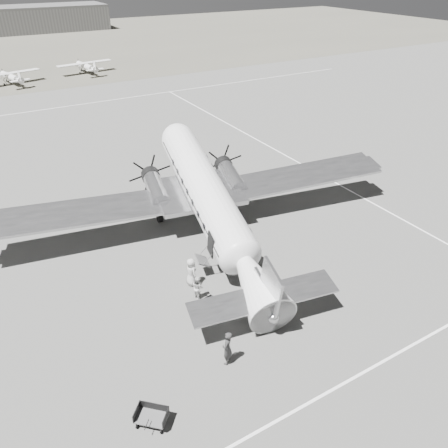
{
  "coord_description": "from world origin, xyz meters",
  "views": [
    {
      "loc": [
        -14.93,
        -23.18,
        17.47
      ],
      "look_at": [
        -2.3,
        -1.42,
        2.2
      ],
      "focal_mm": 35.0,
      "sensor_mm": 36.0,
      "label": 1
    }
  ],
  "objects_px": {
    "baggage_cart_near": "(206,309)",
    "ramp_agent": "(198,287)",
    "light_plane_left": "(11,78)",
    "baggage_cart_far": "(152,417)",
    "light_plane_right": "(86,68)",
    "ground_crew": "(227,348)",
    "hangar_main": "(29,19)",
    "passenger": "(191,272)",
    "dc3_airliner": "(210,202)"
  },
  "relations": [
    {
      "from": "hangar_main",
      "to": "passenger",
      "type": "xyz_separation_m",
      "value": [
        -10.89,
        -123.56,
        -2.35
      ]
    },
    {
      "from": "dc3_airliner",
      "to": "light_plane_right",
      "type": "bearing_deg",
      "value": 93.33
    },
    {
      "from": "ramp_agent",
      "to": "dc3_airliner",
      "type": "bearing_deg",
      "value": -42.88
    },
    {
      "from": "light_plane_left",
      "to": "passenger",
      "type": "distance_m",
      "value": 60.62
    },
    {
      "from": "hangar_main",
      "to": "baggage_cart_far",
      "type": "height_order",
      "value": "hangar_main"
    },
    {
      "from": "light_plane_left",
      "to": "light_plane_right",
      "type": "bearing_deg",
      "value": -5.28
    },
    {
      "from": "dc3_airliner",
      "to": "light_plane_right",
      "type": "relative_size",
      "value": 3.13
    },
    {
      "from": "baggage_cart_near",
      "to": "baggage_cart_far",
      "type": "height_order",
      "value": "baggage_cart_near"
    },
    {
      "from": "ramp_agent",
      "to": "passenger",
      "type": "bearing_deg",
      "value": -17.8
    },
    {
      "from": "light_plane_left",
      "to": "light_plane_right",
      "type": "distance_m",
      "value": 12.88
    },
    {
      "from": "light_plane_right",
      "to": "ground_crew",
      "type": "bearing_deg",
      "value": -108.32
    },
    {
      "from": "light_plane_left",
      "to": "passenger",
      "type": "bearing_deg",
      "value": -102.06
    },
    {
      "from": "baggage_cart_near",
      "to": "ground_crew",
      "type": "distance_m",
      "value": 3.74
    },
    {
      "from": "baggage_cart_near",
      "to": "ground_crew",
      "type": "xyz_separation_m",
      "value": [
        -0.73,
        -3.62,
        0.58
      ]
    },
    {
      "from": "baggage_cart_near",
      "to": "ramp_agent",
      "type": "xyz_separation_m",
      "value": [
        0.27,
        1.54,
        0.35
      ]
    },
    {
      "from": "baggage_cart_near",
      "to": "ramp_agent",
      "type": "relative_size",
      "value": 0.96
    },
    {
      "from": "light_plane_right",
      "to": "hangar_main",
      "type": "bearing_deg",
      "value": 80.58
    },
    {
      "from": "hangar_main",
      "to": "light_plane_right",
      "type": "distance_m",
      "value": 61.0
    },
    {
      "from": "ground_crew",
      "to": "passenger",
      "type": "xyz_separation_m",
      "value": [
        1.22,
        6.48,
        -0.05
      ]
    },
    {
      "from": "light_plane_left",
      "to": "dc3_airliner",
      "type": "bearing_deg",
      "value": -98.27
    },
    {
      "from": "ramp_agent",
      "to": "passenger",
      "type": "xyz_separation_m",
      "value": [
        0.23,
        1.32,
        0.18
      ]
    },
    {
      "from": "hangar_main",
      "to": "ramp_agent",
      "type": "height_order",
      "value": "hangar_main"
    },
    {
      "from": "baggage_cart_far",
      "to": "ground_crew",
      "type": "xyz_separation_m",
      "value": [
        4.59,
        1.29,
        0.58
      ]
    },
    {
      "from": "dc3_airliner",
      "to": "light_plane_left",
      "type": "distance_m",
      "value": 56.79
    },
    {
      "from": "ramp_agent",
      "to": "ground_crew",
      "type": "bearing_deg",
      "value": 161.17
    },
    {
      "from": "passenger",
      "to": "ramp_agent",
      "type": "bearing_deg",
      "value": 165.44
    },
    {
      "from": "hangar_main",
      "to": "baggage_cart_near",
      "type": "relative_size",
      "value": 28.54
    },
    {
      "from": "baggage_cart_near",
      "to": "light_plane_right",
      "type": "bearing_deg",
      "value": 71.96
    },
    {
      "from": "light_plane_left",
      "to": "ground_crew",
      "type": "relative_size",
      "value": 5.02
    },
    {
      "from": "light_plane_right",
      "to": "baggage_cart_far",
      "type": "relative_size",
      "value": 6.82
    },
    {
      "from": "light_plane_left",
      "to": "baggage_cart_far",
      "type": "height_order",
      "value": "light_plane_left"
    },
    {
      "from": "light_plane_right",
      "to": "ramp_agent",
      "type": "distance_m",
      "value": 64.79
    },
    {
      "from": "hangar_main",
      "to": "baggage_cart_far",
      "type": "bearing_deg",
      "value": -97.25
    },
    {
      "from": "light_plane_right",
      "to": "passenger",
      "type": "distance_m",
      "value": 63.45
    },
    {
      "from": "light_plane_left",
      "to": "baggage_cart_far",
      "type": "bearing_deg",
      "value": -107.2
    },
    {
      "from": "hangar_main",
      "to": "ramp_agent",
      "type": "xyz_separation_m",
      "value": [
        -11.12,
        -124.88,
        -2.53
      ]
    },
    {
      "from": "light_plane_right",
      "to": "ground_crew",
      "type": "relative_size",
      "value": 5.01
    },
    {
      "from": "baggage_cart_near",
      "to": "dc3_airliner",
      "type": "bearing_deg",
      "value": 51.06
    },
    {
      "from": "dc3_airliner",
      "to": "passenger",
      "type": "relative_size",
      "value": 16.46
    },
    {
      "from": "baggage_cart_far",
      "to": "ramp_agent",
      "type": "bearing_deg",
      "value": 91.71
    },
    {
      "from": "baggage_cart_near",
      "to": "passenger",
      "type": "relative_size",
      "value": 0.78
    },
    {
      "from": "baggage_cart_far",
      "to": "ground_crew",
      "type": "height_order",
      "value": "ground_crew"
    },
    {
      "from": "hangar_main",
      "to": "dc3_airliner",
      "type": "xyz_separation_m",
      "value": [
        -7.3,
        -119.42,
        -0.33
      ]
    },
    {
      "from": "hangar_main",
      "to": "baggage_cart_far",
      "type": "relative_size",
      "value": 28.81
    },
    {
      "from": "passenger",
      "to": "baggage_cart_near",
      "type": "bearing_deg",
      "value": 165.44
    },
    {
      "from": "dc3_airliner",
      "to": "ground_crew",
      "type": "bearing_deg",
      "value": -104.5
    },
    {
      "from": "baggage_cart_far",
      "to": "passenger",
      "type": "distance_m",
      "value": 9.72
    },
    {
      "from": "dc3_airliner",
      "to": "passenger",
      "type": "bearing_deg",
      "value": -121.04
    },
    {
      "from": "baggage_cart_far",
      "to": "baggage_cart_near",
      "type": "bearing_deg",
      "value": 85.31
    },
    {
      "from": "baggage_cart_near",
      "to": "ramp_agent",
      "type": "height_order",
      "value": "ramp_agent"
    }
  ]
}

